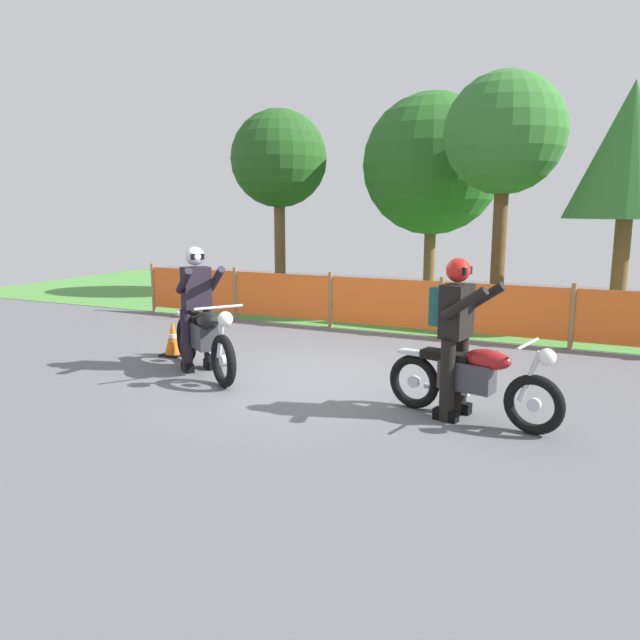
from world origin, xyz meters
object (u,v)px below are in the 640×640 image
motorcycle_trailing (204,338)px  rider_lead (455,329)px  motorcycle_lead (472,380)px  rider_trailing (196,302)px  traffic_cone (173,339)px

motorcycle_trailing → rider_lead: size_ratio=1.07×
motorcycle_trailing → motorcycle_lead: bearing=29.4°
motorcycle_lead → motorcycle_trailing: size_ratio=1.05×
motorcycle_lead → rider_lead: bearing=-179.5°
motorcycle_trailing → rider_lead: bearing=29.8°
motorcycle_trailing → rider_trailing: size_ratio=1.07×
rider_trailing → traffic_cone: bearing=-177.1°
rider_trailing → traffic_cone: (-0.85, 0.53, -0.69)m
rider_lead → rider_trailing: (-3.60, 0.42, 0.00)m
rider_trailing → traffic_cone: 1.22m
motorcycle_lead → traffic_cone: size_ratio=3.59×
rider_lead → rider_trailing: same height
rider_trailing → motorcycle_lead: bearing=27.7°
rider_trailing → rider_lead: bearing=28.0°
motorcycle_trailing → rider_trailing: (-0.19, 0.13, 0.46)m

